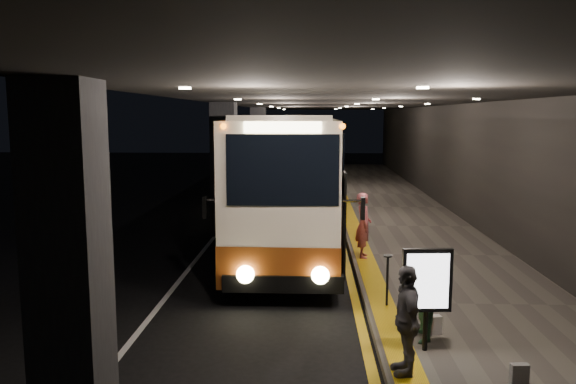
{
  "coord_description": "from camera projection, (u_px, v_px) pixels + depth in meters",
  "views": [
    {
      "loc": [
        1.38,
        -14.38,
        3.98
      ],
      "look_at": [
        0.69,
        2.23,
        1.7
      ],
      "focal_mm": 35.0,
      "sensor_mm": 36.0,
      "label": 1
    }
  ],
  "objects": [
    {
      "name": "coach_main",
      "position": [
        293.0,
        185.0,
        17.3
      ],
      "size": [
        2.76,
        12.47,
        3.87
      ],
      "rotation": [
        0.0,
        0.0,
        -0.02
      ],
      "color": "#EFE0C8",
      "rests_on": "ground"
    },
    {
      "name": "lane_line_white",
      "position": [
        221.0,
        228.0,
        19.86
      ],
      "size": [
        0.12,
        50.0,
        0.01
      ],
      "primitive_type": "cube",
      "color": "silver",
      "rests_on": "ground"
    },
    {
      "name": "bag_polka",
      "position": [
        519.0,
        374.0,
        8.02
      ],
      "size": [
        0.26,
        0.13,
        0.31
      ],
      "primitive_type": "cube",
      "rotation": [
        0.0,
        0.0,
        0.1
      ],
      "color": "black",
      "rests_on": "sidewalk"
    },
    {
      "name": "info_sign",
      "position": [
        427.0,
        282.0,
        9.06
      ],
      "size": [
        0.81,
        0.17,
        1.71
      ],
      "rotation": [
        0.0,
        0.0,
        0.07
      ],
      "color": "black",
      "rests_on": "sidewalk"
    },
    {
      "name": "terminal_wall",
      "position": [
        476.0,
        144.0,
        19.09
      ],
      "size": [
        0.1,
        50.0,
        6.0
      ],
      "primitive_type": "cube",
      "color": "black",
      "rests_on": "ground"
    },
    {
      "name": "ground",
      "position": [
        259.0,
        267.0,
        14.83
      ],
      "size": [
        90.0,
        90.0,
        0.0
      ],
      "primitive_type": "plane",
      "color": "black"
    },
    {
      "name": "stanchion_post",
      "position": [
        387.0,
        281.0,
        11.3
      ],
      "size": [
        0.05,
        0.05,
        1.03
      ],
      "primitive_type": "cylinder",
      "color": "black",
      "rests_on": "sidewalk"
    },
    {
      "name": "coach_second",
      "position": [
        300.0,
        156.0,
        30.56
      ],
      "size": [
        2.57,
        11.86,
        3.72
      ],
      "rotation": [
        0.0,
        0.0,
        -0.01
      ],
      "color": "#EFE0C8",
      "rests_on": "ground"
    },
    {
      "name": "canopy",
      "position": [
        345.0,
        97.0,
        19.05
      ],
      "size": [
        9.0,
        50.0,
        0.4
      ],
      "primitive_type": "cube",
      "color": "black",
      "rests_on": "support_columns"
    },
    {
      "name": "sidewalk",
      "position": [
        407.0,
        228.0,
        19.58
      ],
      "size": [
        4.5,
        50.0,
        0.15
      ],
      "primitive_type": "cube",
      "color": "#514C44",
      "rests_on": "ground"
    },
    {
      "name": "coach_third",
      "position": [
        306.0,
        143.0,
        47.61
      ],
      "size": [
        2.54,
        11.0,
        3.44
      ],
      "rotation": [
        0.0,
        0.0,
        0.02
      ],
      "color": "#EFE0C8",
      "rests_on": "ground"
    },
    {
      "name": "passenger_waiting_green",
      "position": [
        420.0,
        296.0,
        9.54
      ],
      "size": [
        0.52,
        0.79,
        1.57
      ],
      "primitive_type": "imported",
      "rotation": [
        0.0,
        0.0,
        -1.5
      ],
      "color": "#48815A",
      "rests_on": "sidewalk"
    },
    {
      "name": "kerb_stripe_yellow",
      "position": [
        339.0,
        229.0,
        19.69
      ],
      "size": [
        0.18,
        50.0,
        0.01
      ],
      "primitive_type": "cube",
      "color": "gold",
      "rests_on": "ground"
    },
    {
      "name": "tactile_strip",
      "position": [
        353.0,
        225.0,
        19.64
      ],
      "size": [
        0.5,
        50.0,
        0.01
      ],
      "primitive_type": "cube",
      "color": "gold",
      "rests_on": "sidewalk"
    },
    {
      "name": "passenger_boarding",
      "position": [
        364.0,
        225.0,
        15.12
      ],
      "size": [
        0.43,
        0.65,
        1.77
      ],
      "primitive_type": "imported",
      "rotation": [
        0.0,
        0.0,
        1.56
      ],
      "color": "#C35B61",
      "rests_on": "sidewalk"
    },
    {
      "name": "bag_plain",
      "position": [
        433.0,
        325.0,
        9.88
      ],
      "size": [
        0.29,
        0.22,
        0.33
      ],
      "primitive_type": "cube",
      "rotation": [
        0.0,
        0.0,
        0.26
      ],
      "color": "beige",
      "rests_on": "sidewalk"
    },
    {
      "name": "support_columns",
      "position": [
        224.0,
        169.0,
        18.56
      ],
      "size": [
        0.8,
        24.8,
        4.4
      ],
      "color": "black",
      "rests_on": "ground"
    },
    {
      "name": "passenger_waiting_grey",
      "position": [
        406.0,
        320.0,
        8.29
      ],
      "size": [
        0.56,
        1.0,
        1.66
      ],
      "primitive_type": "imported",
      "rotation": [
        0.0,
        0.0,
        -1.51
      ],
      "color": "#59575D",
      "rests_on": "sidewalk"
    }
  ]
}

